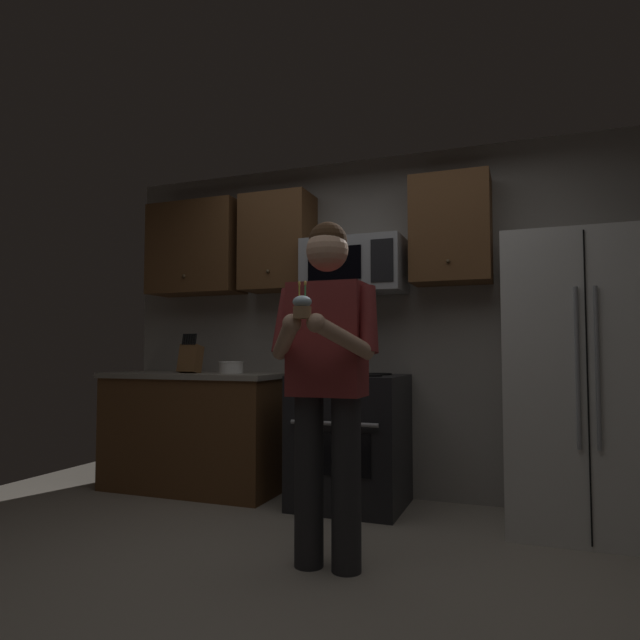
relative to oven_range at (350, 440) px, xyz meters
The scene contains 11 objects.
ground_plane 1.44m from the oven_range, 83.70° to the right, with size 6.00×6.00×0.00m, color #9E9384.
wall_back 0.94m from the oven_range, 69.02° to the left, with size 4.40×0.10×2.60m, color gray.
oven_range is the anchor object (origin of this frame).
microwave 1.26m from the oven_range, 89.98° to the left, with size 0.74×0.41×0.40m.
refrigerator 1.56m from the oven_range, ahead, with size 0.90×0.75×1.80m.
cabinet_row_upper 1.60m from the oven_range, 163.43° to the left, with size 2.78×0.36×0.76m.
counter_left 1.30m from the oven_range, behind, with size 1.44×0.66×0.92m.
knife_block 1.44m from the oven_range, behind, with size 0.16×0.15×0.32m.
bowl_large_white 1.10m from the oven_range, behind, with size 0.20×0.20×0.09m.
person 1.27m from the oven_range, 78.56° to the right, with size 0.60×0.48×1.76m.
cupcake 1.70m from the oven_range, 81.08° to the right, with size 0.09×0.09×0.17m.
Camera 1 is at (1.04, -2.45, 1.08)m, focal length 31.20 mm.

